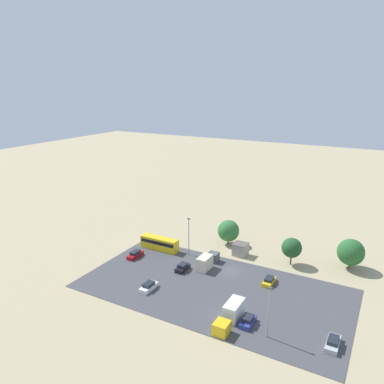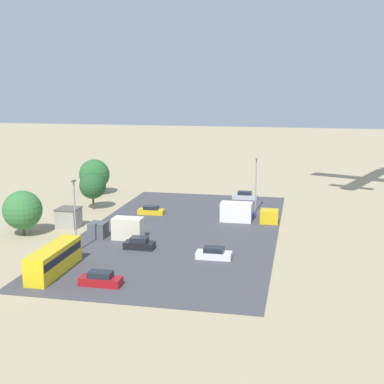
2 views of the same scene
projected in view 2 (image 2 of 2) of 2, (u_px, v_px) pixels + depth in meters
The scene contains 17 objects.
ground_plane at pixel (127, 229), 82.88m from camera, with size 400.00×400.00×0.00m, color tan.
parking_lot_surface at pixel (182, 232), 81.15m from camera, with size 55.63×28.81×0.08m.
shed_building at pixel (69, 218), 83.37m from camera, with size 3.62×3.38×3.11m.
bus at pixel (54, 259), 63.16m from camera, with size 10.30×2.56×3.21m.
parked_car_0 at pixel (139, 244), 72.55m from camera, with size 1.97×4.10×1.65m.
parked_car_1 at pixel (245, 196), 103.64m from camera, with size 1.97×4.76×1.51m.
parked_car_2 at pixel (151, 211), 91.82m from camera, with size 1.89×4.46×1.43m.
parked_car_3 at pixel (101, 279), 59.43m from camera, with size 1.81×4.73×1.61m.
parked_car_4 at pixel (243, 213), 89.76m from camera, with size 1.91×4.16×1.62m.
parked_car_5 at pixel (214, 254), 68.53m from camera, with size 1.95×4.55×1.50m.
parked_truck_0 at pixel (245, 213), 86.53m from camera, with size 2.51×9.31×3.10m.
parked_truck_1 at pixel (119, 229), 77.23m from camera, with size 2.41×7.92×3.13m.
tree_near_shed at pixel (94, 174), 107.84m from camera, with size 6.15×6.15×7.16m.
tree_apron_mid at pixel (22, 210), 78.69m from camera, with size 5.78×5.78×6.71m.
tree_apron_far at pixel (93, 186), 94.93m from camera, with size 4.74×4.74×6.68m.
light_pole_lot_centre at pixel (75, 213), 70.50m from camera, with size 0.90×0.28×9.68m.
light_pole_lot_edge at pixel (256, 183), 92.41m from camera, with size 0.90×0.28×9.43m.
Camera 2 is at (76.37, 26.04, 22.20)m, focal length 50.00 mm.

